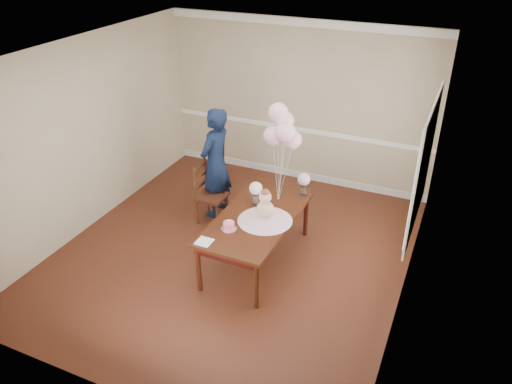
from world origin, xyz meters
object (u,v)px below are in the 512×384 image
at_px(dining_table_top, 257,218).
at_px(woman, 216,163).
at_px(dining_chair_seat, 212,197).
at_px(birthday_cake, 229,225).

distance_m(dining_table_top, woman, 1.38).
distance_m(dining_chair_seat, woman, 0.50).
bearing_deg(dining_chair_seat, dining_table_top, -32.46).
height_order(dining_table_top, woman, woman).
bearing_deg(dining_chair_seat, woman, 100.54).
height_order(dining_table_top, birthday_cake, birthday_cake).
relative_size(dining_chair_seat, woman, 0.24).
bearing_deg(dining_table_top, woman, 140.90).
xyz_separation_m(dining_table_top, woman, (-1.05, 0.88, 0.18)).
distance_m(birthday_cake, dining_chair_seat, 1.37).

